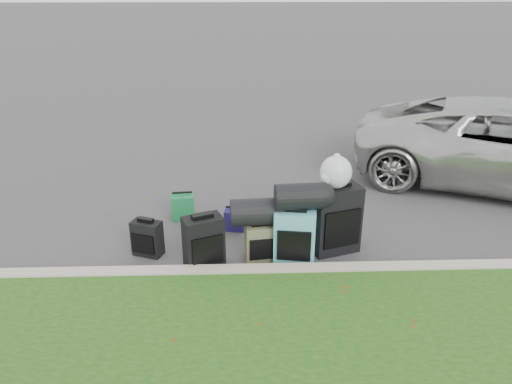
{
  "coord_description": "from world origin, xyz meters",
  "views": [
    {
      "loc": [
        -0.3,
        -5.77,
        3.17
      ],
      "look_at": [
        -0.1,
        0.2,
        0.55
      ],
      "focal_mm": 35.0,
      "sensor_mm": 36.0,
      "label": 1
    }
  ],
  "objects_px": {
    "suitcase_olive": "(260,243)",
    "suitcase_teal": "(295,237)",
    "tote_navy": "(235,219)",
    "suitcase_small_black": "(147,238)",
    "suitcase_large_black_right": "(335,219)",
    "tote_green": "(183,206)",
    "suitcase_large_black_left": "(204,243)"
  },
  "relations": [
    {
      "from": "suitcase_olive",
      "to": "suitcase_teal",
      "type": "bearing_deg",
      "value": -16.2
    },
    {
      "from": "suitcase_small_black",
      "to": "suitcase_olive",
      "type": "height_order",
      "value": "suitcase_olive"
    },
    {
      "from": "tote_navy",
      "to": "suitcase_large_black_left",
      "type": "bearing_deg",
      "value": -101.19
    },
    {
      "from": "suitcase_teal",
      "to": "suitcase_large_black_right",
      "type": "distance_m",
      "value": 0.6
    },
    {
      "from": "suitcase_small_black",
      "to": "tote_green",
      "type": "bearing_deg",
      "value": 92.5
    },
    {
      "from": "suitcase_large_black_left",
      "to": "suitcase_olive",
      "type": "xyz_separation_m",
      "value": [
        0.65,
        0.12,
        -0.09
      ]
    },
    {
      "from": "suitcase_large_black_left",
      "to": "tote_green",
      "type": "bearing_deg",
      "value": 83.86
    },
    {
      "from": "suitcase_large_black_left",
      "to": "suitcase_teal",
      "type": "height_order",
      "value": "suitcase_teal"
    },
    {
      "from": "suitcase_small_black",
      "to": "suitcase_large_black_right",
      "type": "distance_m",
      "value": 2.3
    },
    {
      "from": "suitcase_small_black",
      "to": "tote_navy",
      "type": "bearing_deg",
      "value": 51.72
    },
    {
      "from": "suitcase_small_black",
      "to": "tote_green",
      "type": "xyz_separation_m",
      "value": [
        0.33,
        0.99,
        -0.05
      ]
    },
    {
      "from": "tote_green",
      "to": "tote_navy",
      "type": "height_order",
      "value": "tote_green"
    },
    {
      "from": "suitcase_large_black_right",
      "to": "suitcase_small_black",
      "type": "bearing_deg",
      "value": 162.8
    },
    {
      "from": "suitcase_small_black",
      "to": "suitcase_large_black_left",
      "type": "height_order",
      "value": "suitcase_large_black_left"
    },
    {
      "from": "tote_navy",
      "to": "suitcase_small_black",
      "type": "bearing_deg",
      "value": -139.77
    },
    {
      "from": "suitcase_olive",
      "to": "tote_green",
      "type": "height_order",
      "value": "suitcase_olive"
    },
    {
      "from": "suitcase_olive",
      "to": "tote_navy",
      "type": "xyz_separation_m",
      "value": [
        -0.3,
        0.81,
        -0.09
      ]
    },
    {
      "from": "suitcase_olive",
      "to": "suitcase_large_black_left",
      "type": "bearing_deg",
      "value": -177.32
    },
    {
      "from": "suitcase_olive",
      "to": "tote_navy",
      "type": "relative_size",
      "value": 1.66
    },
    {
      "from": "suitcase_large_black_left",
      "to": "suitcase_large_black_right",
      "type": "xyz_separation_m",
      "value": [
        1.58,
        0.34,
        0.11
      ]
    },
    {
      "from": "suitcase_teal",
      "to": "tote_navy",
      "type": "bearing_deg",
      "value": 137.73
    },
    {
      "from": "suitcase_olive",
      "to": "suitcase_teal",
      "type": "height_order",
      "value": "suitcase_teal"
    },
    {
      "from": "suitcase_teal",
      "to": "tote_navy",
      "type": "height_order",
      "value": "suitcase_teal"
    },
    {
      "from": "suitcase_large_black_left",
      "to": "suitcase_teal",
      "type": "distance_m",
      "value": 1.06
    },
    {
      "from": "tote_green",
      "to": "tote_navy",
      "type": "bearing_deg",
      "value": -31.11
    },
    {
      "from": "suitcase_small_black",
      "to": "suitcase_large_black_left",
      "type": "relative_size",
      "value": 0.69
    },
    {
      "from": "suitcase_large_black_right",
      "to": "tote_green",
      "type": "height_order",
      "value": "suitcase_large_black_right"
    },
    {
      "from": "suitcase_olive",
      "to": "suitcase_teal",
      "type": "relative_size",
      "value": 0.69
    },
    {
      "from": "tote_green",
      "to": "tote_navy",
      "type": "relative_size",
      "value": 1.24
    },
    {
      "from": "suitcase_large_black_left",
      "to": "suitcase_teal",
      "type": "xyz_separation_m",
      "value": [
        1.06,
        0.07,
        0.02
      ]
    },
    {
      "from": "suitcase_large_black_left",
      "to": "suitcase_large_black_right",
      "type": "height_order",
      "value": "suitcase_large_black_right"
    },
    {
      "from": "suitcase_large_black_left",
      "to": "tote_navy",
      "type": "relative_size",
      "value": 2.27
    }
  ]
}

